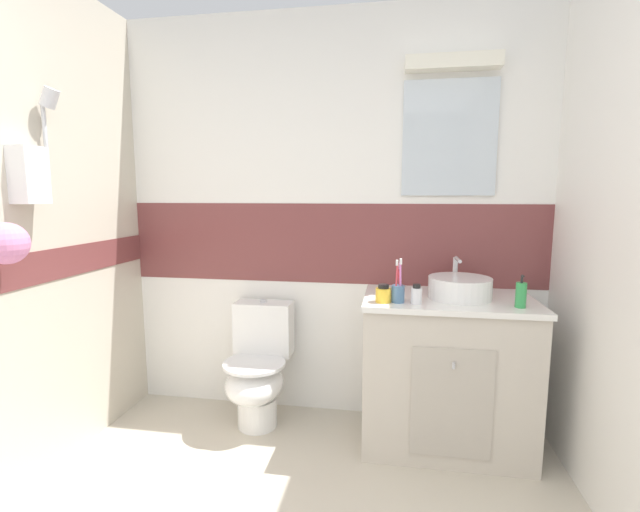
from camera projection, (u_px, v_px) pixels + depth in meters
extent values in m
cube|color=white|center=(330.00, 344.00, 2.89)|extent=(3.20, 0.10, 0.85)
cube|color=brown|center=(331.00, 243.00, 2.79)|extent=(3.20, 0.10, 0.50)
cube|color=white|center=(331.00, 109.00, 2.68)|extent=(3.20, 0.10, 1.15)
cube|color=silver|center=(449.00, 138.00, 2.53)|extent=(0.53, 0.02, 0.66)
cube|color=white|center=(453.00, 62.00, 2.44)|extent=(0.53, 0.10, 0.08)
cube|color=white|center=(29.00, 175.00, 1.99)|extent=(0.10, 0.14, 0.26)
cylinder|color=silver|center=(45.00, 138.00, 2.11)|extent=(0.02, 0.02, 0.37)
cylinder|color=silver|center=(50.00, 98.00, 2.07)|extent=(0.10, 0.07, 0.11)
sphere|color=pink|center=(6.00, 243.00, 1.82)|extent=(0.17, 0.17, 0.17)
cube|color=beige|center=(445.00, 374.00, 2.46)|extent=(0.89, 0.55, 0.82)
cube|color=white|center=(449.00, 300.00, 2.39)|extent=(0.91, 0.57, 0.03)
cube|color=#B6AD9F|center=(451.00, 404.00, 2.19)|extent=(0.40, 0.01, 0.57)
cylinder|color=silver|center=(454.00, 366.00, 2.14)|extent=(0.02, 0.02, 0.03)
cylinder|color=white|center=(460.00, 288.00, 2.36)|extent=(0.33, 0.33, 0.11)
cylinder|color=#B3B3B8|center=(460.00, 278.00, 2.35)|extent=(0.27, 0.27, 0.01)
cylinder|color=silver|center=(455.00, 274.00, 2.55)|extent=(0.03, 0.03, 0.20)
cylinder|color=silver|center=(458.00, 260.00, 2.44)|extent=(0.02, 0.15, 0.02)
cylinder|color=white|center=(257.00, 411.00, 2.68)|extent=(0.24, 0.24, 0.18)
ellipsoid|color=white|center=(255.00, 383.00, 2.61)|extent=(0.34, 0.42, 0.22)
cylinder|color=white|center=(254.00, 364.00, 2.59)|extent=(0.37, 0.37, 0.02)
cube|color=white|center=(264.00, 328.00, 2.78)|extent=(0.36, 0.17, 0.33)
cylinder|color=silver|center=(264.00, 301.00, 2.75)|extent=(0.04, 0.04, 0.02)
cylinder|color=#4C7299|center=(398.00, 294.00, 2.27)|extent=(0.07, 0.07, 0.09)
cylinder|color=#D83F4C|center=(399.00, 282.00, 2.27)|extent=(0.03, 0.02, 0.16)
cube|color=white|center=(400.00, 266.00, 2.26)|extent=(0.02, 0.02, 0.03)
cylinder|color=#D872BF|center=(400.00, 280.00, 2.25)|extent=(0.02, 0.02, 0.19)
cube|color=white|center=(401.00, 261.00, 2.24)|extent=(0.01, 0.02, 0.03)
cylinder|color=#D83F4C|center=(397.00, 280.00, 2.25)|extent=(0.02, 0.01, 0.18)
cube|color=white|center=(397.00, 263.00, 2.24)|extent=(0.01, 0.02, 0.03)
cylinder|color=green|center=(521.00, 295.00, 2.16)|extent=(0.05, 0.05, 0.13)
cylinder|color=#262626|center=(522.00, 279.00, 2.15)|extent=(0.01, 0.01, 0.04)
cylinder|color=#262626|center=(523.00, 276.00, 2.14)|extent=(0.01, 0.02, 0.01)
cylinder|color=yellow|center=(383.00, 295.00, 2.28)|extent=(0.08, 0.08, 0.07)
cylinder|color=black|center=(383.00, 286.00, 2.27)|extent=(0.06, 0.06, 0.02)
cylinder|color=white|center=(416.00, 296.00, 2.24)|extent=(0.06, 0.06, 0.08)
cylinder|color=black|center=(417.00, 286.00, 2.24)|extent=(0.04, 0.04, 0.02)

